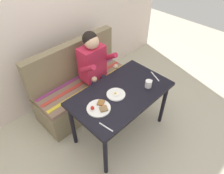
% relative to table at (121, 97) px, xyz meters
% --- Properties ---
extents(ground_plane, '(8.00, 8.00, 0.00)m').
position_rel_table_xyz_m(ground_plane, '(0.00, 0.00, -0.65)').
color(ground_plane, '#BFB8A0').
extents(back_wall, '(4.40, 0.10, 2.60)m').
position_rel_table_xyz_m(back_wall, '(0.00, 1.27, 0.65)').
color(back_wall, beige).
rests_on(back_wall, ground).
extents(table, '(1.20, 0.70, 0.73)m').
position_rel_table_xyz_m(table, '(0.00, 0.00, 0.00)').
color(table, black).
rests_on(table, ground).
extents(couch, '(1.44, 0.56, 1.00)m').
position_rel_table_xyz_m(couch, '(0.00, 0.76, -0.32)').
color(couch, '#7C6E51').
rests_on(couch, ground).
extents(person, '(0.45, 0.61, 1.21)m').
position_rel_table_xyz_m(person, '(0.13, 0.59, 0.09)').
color(person, '#BE2442').
rests_on(person, ground).
extents(plate_breakfast, '(0.26, 0.26, 0.05)m').
position_rel_table_xyz_m(plate_breakfast, '(-0.35, -0.01, 0.09)').
color(plate_breakfast, white).
rests_on(plate_breakfast, table).
extents(plate_eggs, '(0.22, 0.22, 0.04)m').
position_rel_table_xyz_m(plate_eggs, '(-0.07, 0.01, 0.09)').
color(plate_eggs, white).
rests_on(plate_eggs, table).
extents(coffee_mug, '(0.12, 0.08, 0.09)m').
position_rel_table_xyz_m(coffee_mug, '(0.30, -0.16, 0.13)').
color(coffee_mug, white).
rests_on(coffee_mug, table).
extents(fork, '(0.04, 0.17, 0.00)m').
position_rel_table_xyz_m(fork, '(-0.47, -0.24, 0.08)').
color(fork, silver).
rests_on(fork, table).
extents(knife, '(0.10, 0.19, 0.00)m').
position_rel_table_xyz_m(knife, '(0.52, -0.10, 0.08)').
color(knife, silver).
rests_on(knife, table).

